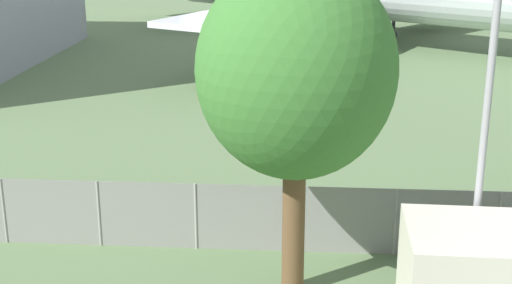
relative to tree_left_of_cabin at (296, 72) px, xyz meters
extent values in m
cylinder|color=gray|center=(-7.63, 2.03, -4.26)|extent=(0.07, 0.07, 1.80)
cylinder|color=gray|center=(-5.09, 2.03, -4.26)|extent=(0.07, 0.07, 1.80)
cylinder|color=gray|center=(-2.54, 2.03, -4.26)|extent=(0.07, 0.07, 1.80)
cylinder|color=gray|center=(0.00, 2.03, -4.26)|extent=(0.07, 0.07, 1.80)
cylinder|color=gray|center=(2.55, 2.03, -4.26)|extent=(0.07, 0.07, 1.80)
cylinder|color=gray|center=(5.09, 2.03, -4.26)|extent=(0.07, 0.07, 1.80)
cube|color=gray|center=(0.00, 2.03, -4.26)|extent=(56.00, 0.01, 1.80)
cylinder|color=#939399|center=(9.09, 41.26, -3.01)|extent=(4.65, 4.13, 2.10)
cube|color=silver|center=(-1.37, 25.51, -1.81)|extent=(12.21, 17.29, 0.30)
cylinder|color=#939399|center=(-0.28, 27.81, -3.01)|extent=(4.65, 4.13, 2.10)
cylinder|color=#2D2D33|center=(6.35, 36.59, -4.30)|extent=(0.24, 0.24, 1.71)
cylinder|color=#2D2D33|center=(6.35, 36.59, -4.88)|extent=(0.63, 0.57, 0.56)
cylinder|color=#2D2D33|center=(3.15, 31.99, -4.30)|extent=(0.24, 0.24, 1.71)
cylinder|color=#2D2D33|center=(3.15, 31.99, -4.88)|extent=(0.63, 0.57, 0.56)
cylinder|color=brown|center=(0.00, 0.00, -3.47)|extent=(0.51, 0.51, 3.38)
ellipsoid|color=#38702D|center=(0.00, 0.00, 0.04)|extent=(4.27, 4.27, 4.69)
cylinder|color=#99999E|center=(3.91, -0.42, -0.74)|extent=(0.16, 0.16, 8.84)
camera|label=1|loc=(0.21, -14.75, 3.08)|focal=50.00mm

